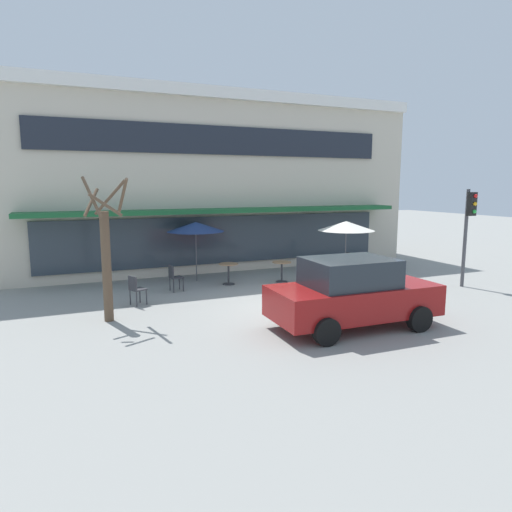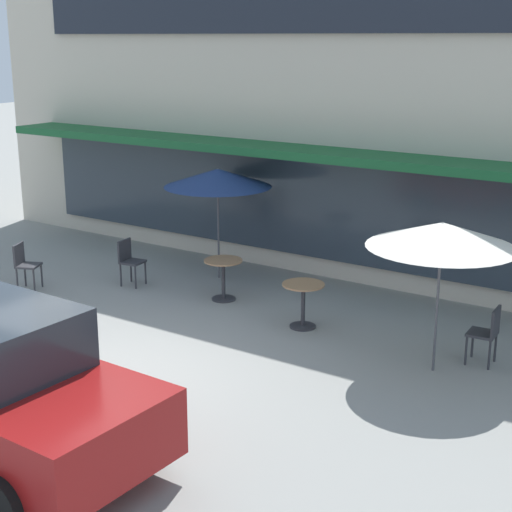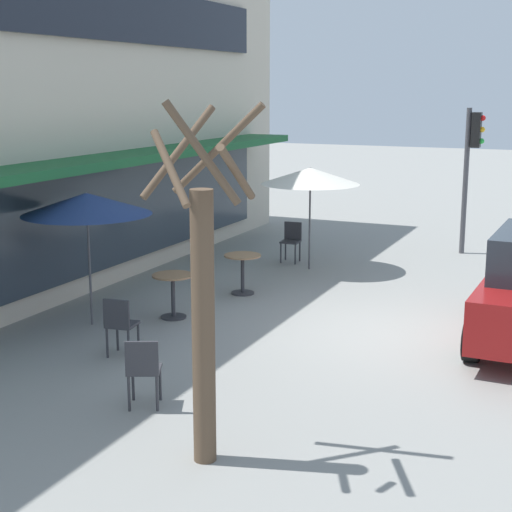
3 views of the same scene
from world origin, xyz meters
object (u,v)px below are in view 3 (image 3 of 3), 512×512
Objects in this scene: cafe_table_near_wall at (173,288)px; cafe_table_streetside at (243,267)px; traffic_light_pole at (471,156)px; patio_umbrella_green_folded at (87,204)px; cafe_chair_1 at (120,322)px; street_tree at (203,300)px; patio_umbrella_cream_folded at (310,176)px; cafe_chair_2 at (292,239)px; cafe_chair_0 at (143,367)px.

cafe_table_near_wall and cafe_table_streetside have the same top height.
cafe_table_near_wall is 0.22× the size of traffic_light_pole.
patio_umbrella_green_folded is 0.65× the size of traffic_light_pole.
cafe_chair_1 is 0.26× the size of traffic_light_pole.
street_tree reaches higher than traffic_light_pole.
patio_umbrella_cream_folded is 1.72m from cafe_chair_2.
cafe_table_near_wall is 2.04m from patio_umbrella_green_folded.
traffic_light_pole reaches higher than cafe_chair_2.
cafe_table_near_wall is 5.42m from street_tree.
traffic_light_pole is at bearing -26.21° from cafe_table_near_wall.
patio_umbrella_cream_folded is at bearing 5.56° from cafe_chair_0.
cafe_chair_1 is 6.98m from cafe_chair_2.
cafe_table_near_wall is at bearing 177.56° from cafe_chair_2.
cafe_chair_0 is at bearing -138.05° from cafe_chair_1.
patio_umbrella_cream_folded reaches higher than cafe_chair_1.
cafe_chair_2 is 0.26× the size of traffic_light_pole.
traffic_light_pole is (2.50, -3.46, 1.77)m from cafe_chair_2.
traffic_light_pole is (7.45, -3.67, 1.78)m from cafe_table_near_wall.
cafe_chair_0 is 1.00× the size of cafe_chair_1.
street_tree is 11.88m from traffic_light_pole.
cafe_table_near_wall is at bearing 153.79° from traffic_light_pole.
cafe_table_streetside is at bearing -1.53° from cafe_chair_1.
traffic_light_pole reaches higher than patio_umbrella_cream_folded.
patio_umbrella_green_folded reaches higher than cafe_chair_2.
cafe_chair_2 reaches higher than cafe_table_streetside.
patio_umbrella_green_folded reaches higher than cafe_table_streetside.
traffic_light_pole is at bearing -42.72° from patio_umbrella_cream_folded.
cafe_chair_0 and cafe_chair_1 have the same top height.
cafe_chair_0 is (-3.50, -1.61, 0.01)m from cafe_table_near_wall.
patio_umbrella_green_folded is (-2.82, 1.45, 1.51)m from cafe_table_streetside.
patio_umbrella_green_folded reaches higher than cafe_chair_1.
traffic_light_pole is at bearing -54.06° from cafe_chair_2.
cafe_table_streetside is 0.35× the size of patio_umbrella_green_folded.
cafe_table_near_wall is 3.85m from cafe_chair_0.
cafe_chair_0 is (-7.89, -0.77, -1.50)m from patio_umbrella_cream_folded.
cafe_chair_2 is (6.98, 0.09, 0.00)m from cafe_chair_1.
patio_umbrella_cream_folded is at bearing -4.86° from cafe_chair_1.
cafe_table_streetside is 6.65m from traffic_light_pole.
patio_umbrella_green_folded is at bearing 49.26° from cafe_chair_1.
cafe_chair_0 is 2.01m from street_tree.
cafe_chair_1 and cafe_chair_2 have the same top height.
street_tree reaches higher than cafe_table_streetside.
patio_umbrella_cream_folded is 0.65× the size of traffic_light_pole.
cafe_table_streetside is at bearing 12.54° from cafe_chair_0.
cafe_chair_2 is at bearing 3.65° from cafe_table_streetside.
cafe_table_near_wall is 0.85× the size of cafe_chair_1.
street_tree reaches higher than cafe_chair_1.
cafe_table_near_wall is 4.95m from cafe_chair_2.
cafe_chair_2 is at bearing 16.20° from street_tree.
street_tree is (-9.34, -2.71, 1.22)m from cafe_chair_2.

